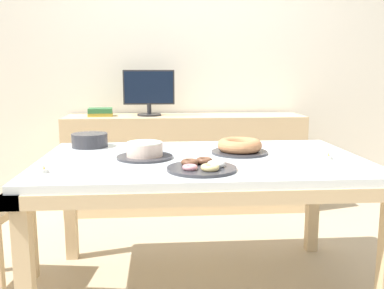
{
  "coord_description": "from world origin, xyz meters",
  "views": [
    {
      "loc": [
        -0.22,
        -2.17,
        1.18
      ],
      "look_at": [
        -0.05,
        0.05,
        0.8
      ],
      "focal_mm": 40.0,
      "sensor_mm": 36.0,
      "label": 1
    }
  ],
  "objects": [
    {
      "name": "wall_back",
      "position": [
        0.0,
        1.72,
        1.3
      ],
      "size": [
        8.0,
        0.1,
        2.6
      ],
      "primitive_type": "cube",
      "color": "silver",
      "rests_on": "ground"
    },
    {
      "name": "tealight_near_front",
      "position": [
        0.64,
        -0.1,
        0.75
      ],
      "size": [
        0.04,
        0.04,
        0.04
      ],
      "color": "silver",
      "rests_on": "dining_table"
    },
    {
      "name": "dining_table",
      "position": [
        0.0,
        0.0,
        0.66
      ],
      "size": [
        1.69,
        1.06,
        0.74
      ],
      "color": "silver",
      "rests_on": "ground"
    },
    {
      "name": "cake_chocolate_round",
      "position": [
        -0.29,
        -0.0,
        0.77
      ],
      "size": [
        0.29,
        0.29,
        0.08
      ],
      "color": "#333338",
      "rests_on": "dining_table"
    },
    {
      "name": "plate_stack",
      "position": [
        -0.63,
        0.36,
        0.78
      ],
      "size": [
        0.21,
        0.21,
        0.08
      ],
      "color": "#333338",
      "rests_on": "dining_table"
    },
    {
      "name": "sideboard",
      "position": [
        0.0,
        1.42,
        0.41
      ],
      "size": [
        2.0,
        0.44,
        0.81
      ],
      "color": "#D1B284",
      "rests_on": "ground"
    },
    {
      "name": "ground_plane",
      "position": [
        0.0,
        0.0,
        0.0
      ],
      "size": [
        12.0,
        12.0,
        0.0
      ],
      "primitive_type": "plane",
      "color": "tan"
    },
    {
      "name": "tealight_centre",
      "position": [
        -0.73,
        -0.29,
        0.75
      ],
      "size": [
        0.04,
        0.04,
        0.04
      ],
      "color": "silver",
      "rests_on": "dining_table"
    },
    {
      "name": "tealight_left_edge",
      "position": [
        -0.3,
        0.38,
        0.75
      ],
      "size": [
        0.04,
        0.04,
        0.04
      ],
      "color": "silver",
      "rests_on": "dining_table"
    },
    {
      "name": "cake_golden_bundt",
      "position": [
        0.22,
        0.09,
        0.77
      ],
      "size": [
        0.31,
        0.31,
        0.08
      ],
      "color": "#333338",
      "rests_on": "dining_table"
    },
    {
      "name": "pastry_platter",
      "position": [
        -0.03,
        -0.29,
        0.75
      ],
      "size": [
        0.32,
        0.32,
        0.04
      ],
      "color": "#333338",
      "rests_on": "dining_table"
    },
    {
      "name": "book_stack",
      "position": [
        -0.7,
        1.42,
        0.85
      ],
      "size": [
        0.22,
        0.18,
        0.07
      ],
      "color": "#B29933",
      "rests_on": "sideboard"
    },
    {
      "name": "computer_monitor",
      "position": [
        -0.3,
        1.42,
        1.0
      ],
      "size": [
        0.42,
        0.2,
        0.38
      ],
      "color": "#262628",
      "rests_on": "sideboard"
    }
  ]
}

